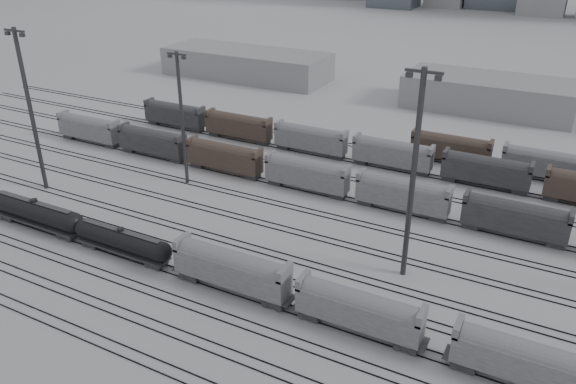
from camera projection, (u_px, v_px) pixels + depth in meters
The scene contains 14 objects.
ground at pixel (258, 305), 68.53m from camera, with size 900.00×900.00×0.00m, color silver.
tracks at pixel (318, 239), 82.44m from camera, with size 220.00×71.50×0.16m.
tank_car_a at pixel (36, 212), 84.73m from camera, with size 18.57×3.10×4.59m.
tank_car_b at pixel (122, 240), 77.67m from camera, with size 16.74×2.79×4.14m.
hopper_car_a at pixel (231, 268), 69.62m from camera, with size 15.74×3.13×5.63m.
hopper_car_b at pixel (359, 308), 62.62m from camera, with size 14.68×2.92×5.25m.
hopper_car_c at pixel (528, 361), 55.16m from camera, with size 14.65×2.91×5.24m.
light_mast_a at pixel (30, 108), 92.29m from camera, with size 4.41×0.71×27.56m.
light_mast_b at pixel (182, 116), 95.44m from camera, with size 3.74×0.60×23.36m.
light_mast_c at pixel (413, 173), 68.19m from camera, with size 4.42×0.71×27.61m.
bg_string_near at pixel (403, 196), 89.46m from camera, with size 151.00×3.00×5.60m.
bg_string_mid at pixel (486, 172), 98.01m from camera, with size 151.00×3.00×5.60m.
warehouse_left at pixel (246, 64), 167.72m from camera, with size 50.00×18.00×8.00m, color gray.
warehouse_mid at pixel (488, 94), 138.31m from camera, with size 40.00×18.00×8.00m, color gray.
Camera 1 is at (29.27, -47.61, 42.14)m, focal length 35.00 mm.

